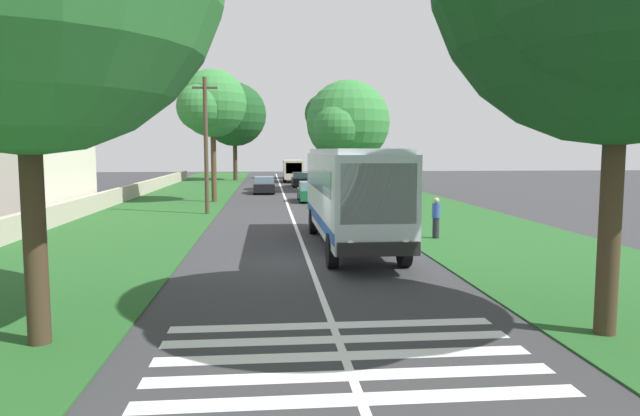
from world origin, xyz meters
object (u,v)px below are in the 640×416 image
at_px(trailing_car_0, 311,192).
at_px(roadside_tree_left_0, 233,116).
at_px(pedestrian, 436,217).
at_px(trailing_car_2, 301,180).
at_px(roadside_tree_left_1, 210,105).
at_px(utility_pole, 206,144).
at_px(trailing_car_1, 264,185).
at_px(roadside_tree_right_0, 324,115).
at_px(roadside_tree_right_2, 346,124).
at_px(coach_bus, 350,191).
at_px(trailing_minibus_0, 293,169).

bearing_deg(trailing_car_0, roadside_tree_left_0, 13.88).
bearing_deg(pedestrian, trailing_car_2, 5.93).
height_order(roadside_tree_left_1, utility_pole, roadside_tree_left_1).
relative_size(trailing_car_1, roadside_tree_left_0, 0.37).
bearing_deg(utility_pole, roadside_tree_right_0, -15.25).
height_order(roadside_tree_left_0, pedestrian, roadside_tree_left_0).
height_order(roadside_tree_right_0, utility_pole, roadside_tree_right_0).
bearing_deg(roadside_tree_left_0, trailing_car_2, -148.72).
distance_m(roadside_tree_left_0, pedestrian, 48.33).
xyz_separation_m(trailing_car_1, utility_pole, (-15.77, 3.19, 3.38)).
distance_m(roadside_tree_left_0, roadside_tree_right_2, 21.56).
bearing_deg(roadside_tree_left_1, coach_bus, -159.91).
xyz_separation_m(trailing_minibus_0, roadside_tree_left_0, (3.74, 6.90, 6.19)).
bearing_deg(trailing_car_1, pedestrian, -164.43).
bearing_deg(trailing_car_2, trailing_car_1, 157.13).
relative_size(coach_bus, trailing_car_2, 2.60).
relative_size(roadside_tree_left_1, roadside_tree_right_2, 0.94).
relative_size(trailing_minibus_0, roadside_tree_right_2, 0.61).
height_order(coach_bus, trailing_car_2, coach_bus).
bearing_deg(roadside_tree_left_1, trailing_car_2, -23.49).
bearing_deg(roadside_tree_left_0, trailing_car_0, -166.12).
bearing_deg(trailing_minibus_0, trailing_car_0, -179.56).
xyz_separation_m(trailing_car_0, utility_pole, (-7.76, 6.57, 3.38)).
xyz_separation_m(trailing_car_0, trailing_car_1, (8.01, 3.38, 0.00)).
xyz_separation_m(trailing_car_0, roadside_tree_left_0, (28.70, 7.09, 7.07)).
bearing_deg(pedestrian, roadside_tree_right_2, -0.23).
height_order(roadside_tree_left_1, roadside_tree_right_0, roadside_tree_right_0).
bearing_deg(roadside_tree_left_0, coach_bus, -171.57).
bearing_deg(pedestrian, trailing_car_0, 12.09).
distance_m(coach_bus, trailing_car_0, 19.40).
bearing_deg(trailing_car_2, roadside_tree_right_2, -149.81).
bearing_deg(trailing_car_1, trailing_car_0, -157.10).
xyz_separation_m(trailing_car_0, trailing_minibus_0, (24.95, 0.19, 0.88)).
bearing_deg(trailing_car_2, roadside_tree_right_0, -14.59).
xyz_separation_m(trailing_minibus_0, pedestrian, (-42.84, -4.02, -0.64)).
relative_size(roadside_tree_left_0, roadside_tree_right_0, 1.09).
bearing_deg(trailing_car_1, roadside_tree_right_2, -72.93).
relative_size(coach_bus, roadside_tree_left_0, 0.96).
bearing_deg(trailing_car_0, trailing_car_2, -0.86).
xyz_separation_m(trailing_car_2, trailing_minibus_0, (8.34, 0.44, 0.88)).
bearing_deg(roadside_tree_right_0, trailing_minibus_0, 144.93).
height_order(trailing_car_1, trailing_minibus_0, trailing_minibus_0).
bearing_deg(trailing_car_2, trailing_minibus_0, 3.02).
relative_size(roadside_tree_right_2, pedestrian, 5.81).
xyz_separation_m(coach_bus, roadside_tree_right_2, (29.60, -3.92, 3.81)).
bearing_deg(trailing_car_2, trailing_car_0, 179.14).
distance_m(roadside_tree_right_0, pedestrian, 49.27).
distance_m(trailing_car_1, roadside_tree_left_1, 10.78).
bearing_deg(coach_bus, trailing_car_2, -0.35).
relative_size(trailing_car_1, utility_pole, 0.56).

